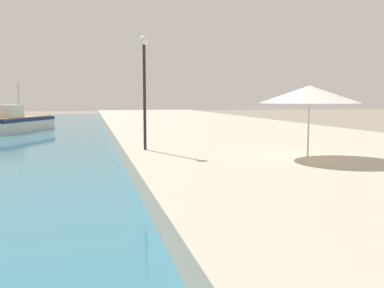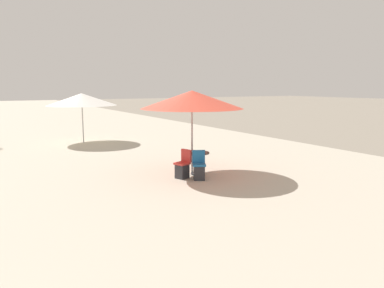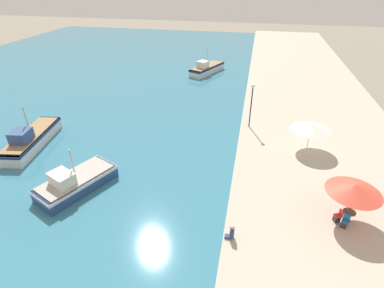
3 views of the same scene
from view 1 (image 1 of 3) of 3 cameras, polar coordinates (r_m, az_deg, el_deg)
The scene contains 4 objects.
quay_promenade at distance 31.90m, azimuth 3.58°, elevation 1.77°, with size 16.00×90.00×0.67m.
fishing_boat_far at distance 37.43m, azimuth -22.10°, elevation 2.70°, with size 5.03×7.75×3.86m.
cafe_umbrella_white at distance 15.75m, azimuth 15.39°, elevation 6.40°, with size 3.52×3.52×2.54m.
lamppost at distance 17.43m, azimuth -6.38°, elevation 9.38°, with size 0.36×0.36×4.56m.
Camera 1 is at (-1.30, 6.58, 2.78)m, focal length 40.00 mm.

